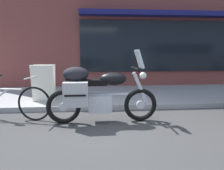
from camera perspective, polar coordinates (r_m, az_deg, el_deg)
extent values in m
plane|color=#3A3A3A|center=(3.97, -3.72, -11.59)|extent=(80.00, 80.00, 0.00)
torus|color=black|center=(4.44, 7.28, -5.04)|extent=(0.65, 0.10, 0.65)
cylinder|color=silver|center=(4.44, 7.28, -5.04)|extent=(0.16, 0.06, 0.16)
torus|color=black|center=(4.34, -12.31, -5.48)|extent=(0.65, 0.10, 0.65)
cylinder|color=silver|center=(4.34, -12.31, -5.48)|extent=(0.16, 0.06, 0.16)
cube|color=silver|center=(4.31, -3.07, -4.71)|extent=(0.45, 0.31, 0.32)
cylinder|color=silver|center=(4.28, -2.42, -2.48)|extent=(0.97, 0.08, 0.06)
ellipsoid|color=black|center=(4.25, 0.24, 1.55)|extent=(0.53, 0.29, 0.26)
cube|color=black|center=(4.23, -5.42, 0.66)|extent=(0.60, 0.25, 0.11)
cube|color=black|center=(4.24, -9.87, 0.31)|extent=(0.28, 0.23, 0.18)
cylinder|color=silver|center=(4.38, 7.35, -0.97)|extent=(0.35, 0.08, 0.67)
cylinder|color=black|center=(4.30, 5.90, 4.26)|extent=(0.05, 0.62, 0.04)
cube|color=silver|center=(4.31, 6.98, 6.65)|extent=(0.16, 0.32, 0.35)
sphere|color=#EAEACC|center=(4.35, 7.93, 2.42)|extent=(0.14, 0.14, 0.14)
cube|color=#AAAAAA|center=(4.03, -9.31, -2.42)|extent=(0.44, 0.21, 0.44)
cube|color=black|center=(3.92, -9.42, -2.72)|extent=(0.37, 0.02, 0.03)
ellipsoid|color=black|center=(4.22, -9.26, 2.74)|extent=(0.49, 0.33, 0.28)
torus|color=black|center=(4.67, -19.25, -4.56)|extent=(0.68, 0.18, 0.69)
cylinder|color=silver|center=(4.88, -25.17, -0.99)|extent=(0.59, 0.16, 0.04)
cylinder|color=silver|center=(4.60, -20.13, 1.79)|extent=(0.13, 0.48, 0.03)
cube|color=silver|center=(5.76, -17.33, 0.37)|extent=(0.55, 0.19, 0.92)
cube|color=silver|center=(5.97, -16.90, 0.67)|extent=(0.55, 0.19, 0.92)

